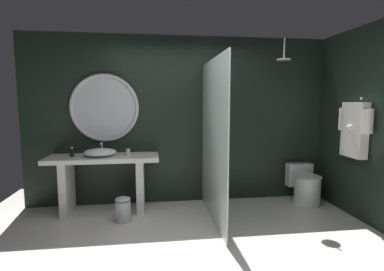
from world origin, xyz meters
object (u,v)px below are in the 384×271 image
(toilet, at_px, (305,186))
(soap_dispenser, at_px, (72,152))
(round_wall_mirror, at_px, (105,108))
(tumbler_cup, at_px, (128,152))
(hanging_bathrobe, at_px, (355,128))
(vessel_sink, at_px, (100,152))
(rain_shower_head, at_px, (284,58))
(waste_bin, at_px, (123,209))

(toilet, bearing_deg, soap_dispenser, 179.71)
(soap_dispenser, xyz_separation_m, round_wall_mirror, (0.42, 0.28, 0.62))
(tumbler_cup, xyz_separation_m, hanging_bathrobe, (3.04, -0.72, 0.38))
(vessel_sink, xyz_separation_m, soap_dispenser, (-0.39, -0.00, 0.01))
(rain_shower_head, bearing_deg, hanging_bathrobe, -31.78)
(soap_dispenser, relative_size, waste_bin, 0.43)
(toilet, bearing_deg, hanging_bathrobe, -66.36)
(tumbler_cup, relative_size, hanging_bathrobe, 0.12)
(rain_shower_head, relative_size, hanging_bathrobe, 0.39)
(round_wall_mirror, distance_m, rain_shower_head, 2.72)
(round_wall_mirror, height_order, toilet, round_wall_mirror)
(round_wall_mirror, bearing_deg, rain_shower_head, -10.30)
(tumbler_cup, height_order, soap_dispenser, soap_dispenser)
(round_wall_mirror, relative_size, toilet, 1.73)
(round_wall_mirror, xyz_separation_m, toilet, (3.09, -0.29, -1.23))
(tumbler_cup, relative_size, soap_dispenser, 0.67)
(rain_shower_head, bearing_deg, round_wall_mirror, 169.70)
(soap_dispenser, bearing_deg, vessel_sink, 0.22)
(vessel_sink, relative_size, tumbler_cup, 4.74)
(rain_shower_head, relative_size, waste_bin, 0.94)
(vessel_sink, xyz_separation_m, rain_shower_head, (2.62, -0.19, 1.34))
(vessel_sink, relative_size, rain_shower_head, 1.44)
(tumbler_cup, height_order, round_wall_mirror, round_wall_mirror)
(vessel_sink, height_order, toilet, vessel_sink)
(rain_shower_head, height_order, waste_bin, rain_shower_head)
(vessel_sink, bearing_deg, soap_dispenser, -179.78)
(round_wall_mirror, bearing_deg, toilet, -5.44)
(vessel_sink, height_order, tumbler_cup, vessel_sink)
(tumbler_cup, bearing_deg, round_wall_mirror, 144.69)
(round_wall_mirror, xyz_separation_m, rain_shower_head, (2.58, -0.47, 0.72))
(tumbler_cup, bearing_deg, rain_shower_head, -5.70)
(vessel_sink, bearing_deg, tumbler_cup, 4.26)
(waste_bin, bearing_deg, vessel_sink, 130.17)
(hanging_bathrobe, bearing_deg, round_wall_mirror, 164.07)
(toilet, relative_size, waste_bin, 1.74)
(hanging_bathrobe, xyz_separation_m, waste_bin, (-3.08, 0.29, -1.08))
(soap_dispenser, xyz_separation_m, rain_shower_head, (3.01, -0.19, 1.33))
(rain_shower_head, bearing_deg, soap_dispenser, 176.33)
(soap_dispenser, distance_m, round_wall_mirror, 0.80)
(vessel_sink, distance_m, tumbler_cup, 0.39)
(vessel_sink, distance_m, round_wall_mirror, 0.68)
(vessel_sink, bearing_deg, hanging_bathrobe, -11.42)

